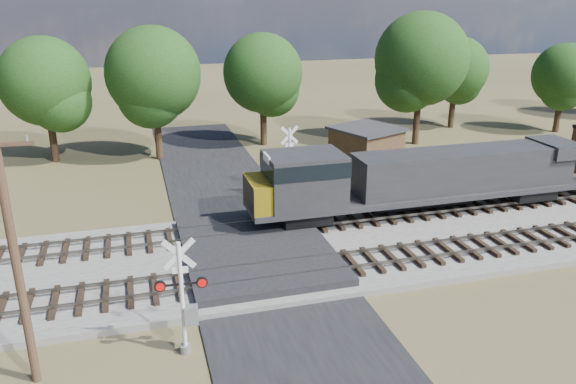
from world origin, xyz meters
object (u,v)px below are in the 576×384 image
object	(u,v)px
crossing_signal_far	(288,168)
crossing_signal_near	(185,307)
equipment_shed	(366,147)
utility_pole	(15,256)

from	to	relation	value
crossing_signal_far	crossing_signal_near	bearing A→B (deg)	57.44
crossing_signal_near	equipment_shed	distance (m)	24.79
crossing_signal_near	equipment_shed	size ratio (longest dim) A/B	0.79
crossing_signal_far	equipment_shed	size ratio (longest dim) A/B	0.81
crossing_signal_near	utility_pole	bearing A→B (deg)	-173.72
crossing_signal_far	utility_pole	bearing A→B (deg)	44.62
crossing_signal_far	utility_pole	world-z (taller)	utility_pole
crossing_signal_far	equipment_shed	bearing A→B (deg)	-150.92
crossing_signal_near	crossing_signal_far	xyz separation A→B (m)	(7.89, 14.70, 0.05)
crossing_signal_near	crossing_signal_far	size ratio (longest dim) A/B	0.98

